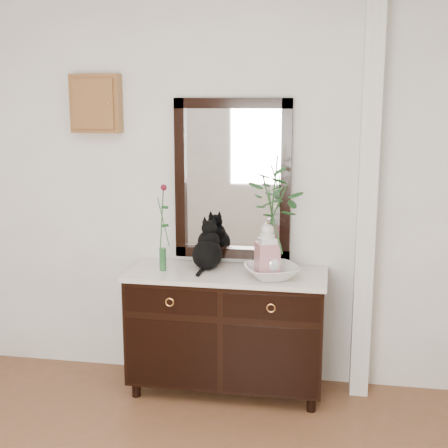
% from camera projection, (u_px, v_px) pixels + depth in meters
% --- Properties ---
extents(wall_back, '(3.60, 0.04, 2.70)m').
position_uv_depth(wall_back, '(219.00, 192.00, 4.31)').
color(wall_back, white).
rests_on(wall_back, ground).
extents(pilaster, '(0.12, 0.20, 2.70)m').
position_uv_depth(pilaster, '(367.00, 198.00, 4.06)').
color(pilaster, white).
rests_on(pilaster, ground).
extents(sideboard, '(1.33, 0.52, 0.82)m').
position_uv_depth(sideboard, '(227.00, 326.00, 4.23)').
color(sideboard, black).
rests_on(sideboard, ground).
extents(wall_mirror, '(0.80, 0.06, 1.10)m').
position_uv_depth(wall_mirror, '(233.00, 180.00, 4.26)').
color(wall_mirror, black).
rests_on(wall_mirror, wall_back).
extents(key_cabinet, '(0.35, 0.10, 0.40)m').
position_uv_depth(key_cabinet, '(96.00, 104.00, 4.29)').
color(key_cabinet, brown).
rests_on(key_cabinet, wall_back).
extents(cat, '(0.24, 0.29, 0.33)m').
position_uv_depth(cat, '(207.00, 245.00, 4.22)').
color(cat, black).
rests_on(cat, sideboard).
extents(lotus_bowl, '(0.45, 0.45, 0.08)m').
position_uv_depth(lotus_bowl, '(272.00, 272.00, 4.02)').
color(lotus_bowl, white).
rests_on(lotus_bowl, sideboard).
extents(vase_branches, '(0.44, 0.44, 0.79)m').
position_uv_depth(vase_branches, '(272.00, 215.00, 3.94)').
color(vase_branches, silver).
rests_on(vase_branches, lotus_bowl).
extents(bud_vase_rose, '(0.09, 0.09, 0.60)m').
position_uv_depth(bud_vase_rose, '(162.00, 227.00, 4.14)').
color(bud_vase_rose, '#276030').
rests_on(bud_vase_rose, sideboard).
extents(ginger_jar, '(0.18, 0.18, 0.37)m').
position_uv_depth(ginger_jar, '(267.00, 250.00, 3.99)').
color(ginger_jar, white).
rests_on(ginger_jar, sideboard).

